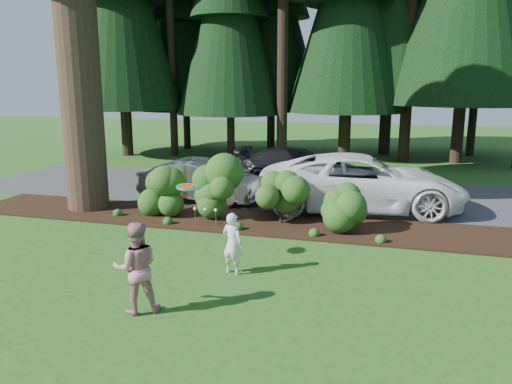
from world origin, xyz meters
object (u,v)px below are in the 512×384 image
Objects in this scene: child at (233,243)px; adult at (136,268)px; car_silver_wagon at (201,181)px; car_white_suv at (362,182)px; frisbee at (187,187)px; car_dark_suv at (299,166)px.

adult reaches higher than child.
car_silver_wagon is at bearing -106.52° from adult.
frisbee is at bearing 141.21° from car_white_suv.
car_dark_suv is 2.99× the size of adult.
car_white_suv is 6.59m from frisbee.
frisbee is (1.88, -5.45, 0.99)m from car_silver_wagon.
car_dark_suv reaches higher than car_silver_wagon.
car_silver_wagon is 4.54m from car_dark_suv.
car_silver_wagon is 5.20m from car_white_suv.
car_dark_suv is 3.69× the size of child.
car_dark_suv is 11.70m from adult.
adult reaches higher than car_silver_wagon.
car_white_suv is at bearing -145.41° from car_dark_suv.
frisbee reaches higher than child.
frisbee reaches higher than car_silver_wagon.
car_white_suv is at bearing 59.58° from frisbee.
car_white_suv is 13.10× the size of frisbee.
child is 2.37m from adult.
car_white_suv is at bearing -94.12° from child.
adult is 2.64m from frisbee.
child is at bearing -146.04° from adult.
car_white_suv is 1.30× the size of car_dark_suv.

